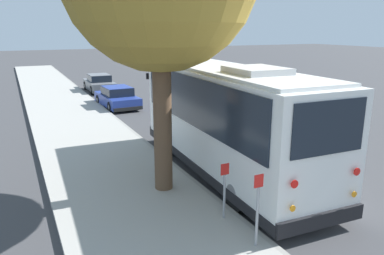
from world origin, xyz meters
name	(u,v)px	position (x,y,z in m)	size (l,w,h in m)	color
ground_plane	(226,166)	(0.00, 0.00, 0.00)	(160.00, 160.00, 0.00)	#3D3D3F
sidewalk_slab	(119,183)	(0.00, 3.78, 0.07)	(80.00, 4.04, 0.15)	#A3A099
curb_strip	(181,172)	(0.00, 1.69, 0.07)	(80.00, 0.14, 0.15)	gray
shuttle_bus	(227,115)	(-0.50, 0.29, 1.95)	(9.08, 2.81, 3.63)	white
parked_sedan_blue	(117,98)	(11.65, 0.71, 0.58)	(4.23, 1.95, 1.26)	navy
parked_sedan_gray	(99,83)	(18.04, 0.40, 0.60)	(4.24, 1.82, 1.30)	slate
sign_post_near	(257,210)	(-4.70, 2.06, 0.99)	(0.06, 0.22, 1.62)	gray
sign_post_far	(224,190)	(-3.35, 2.06, 0.88)	(0.06, 0.22, 1.41)	gray
lane_stripe_mid	(316,161)	(-0.98, -3.22, 0.00)	(2.40, 0.14, 0.01)	silver
lane_stripe_ahead	(229,124)	(5.02, -3.22, 0.00)	(2.40, 0.14, 0.01)	silver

